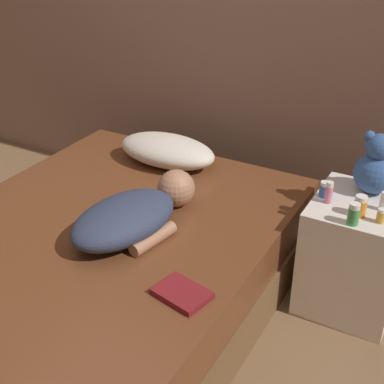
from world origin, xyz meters
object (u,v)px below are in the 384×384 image
Objects in this scene: bottle_orange at (360,206)px; book at (182,293)px; bottle_amber at (381,216)px; teddy_bear at (376,167)px; bottle_green at (354,214)px; bottle_clear at (383,201)px; bottle_pink at (329,193)px; pillow at (167,150)px; person_lying at (134,214)px; bottle_blue at (324,190)px.

bottle_orange reaches higher than book.
bottle_orange is at bearing 169.10° from bottle_amber.
book is (-0.47, -0.97, -0.23)m from teddy_bear.
book is (-0.46, -0.64, -0.15)m from bottle_green.
bottle_pink reaches higher than bottle_clear.
pillow is at bearing 164.07° from bottle_green.
bottle_amber is (0.09, -0.26, -0.10)m from teddy_bear.
bottle_pink is (-0.23, -0.05, 0.01)m from bottle_clear.
bottle_amber is at bearing -82.90° from bottle_clear.
bottle_amber is at bearing -13.65° from bottle_pink.
bottle_clear is 0.99m from book.
teddy_bear is at bearing 47.52° from person_lying.
bottle_orange is 1.43× the size of bottle_amber.
teddy_bear is at bearing 40.78° from bottle_blue.
bottle_pink is 0.19m from bottle_green.
bottle_clear is (1.20, -0.14, 0.07)m from pillow.
teddy_bear is at bearing 88.98° from bottle_green.
bottle_pink is 1.06× the size of bottle_green.
bottle_green reaches higher than pillow.
bottle_pink reaches higher than bottle_orange.
person_lying reaches higher than pillow.
bottle_clear is 0.85× the size of bottle_pink.
bottle_orange is 0.09m from bottle_green.
teddy_bear is 4.52× the size of bottle_amber.
bottle_blue is (-0.26, -0.01, -0.01)m from bottle_clear.
person_lying is 2.47× the size of teddy_bear.
teddy_bear is 0.19m from bottle_clear.
bottle_blue is 0.87m from book.
pillow is 1.16m from book.
pillow is at bearing 124.24° from book.
bottle_green reaches higher than book.
bottle_orange reaches higher than bottle_amber.
person_lying is at bearing -147.18° from bottle_pink.
bottle_orange is 0.09m from bottle_amber.
bottle_orange is 0.88m from book.
person_lying is 1.06m from bottle_amber.
bottle_blue is 0.25m from bottle_green.
pillow is 1.24m from bottle_amber.
bottle_green is 0.43× the size of book.
book is (-0.32, -0.77, -0.15)m from bottle_pink.
bottle_orange is at bearing 57.14° from book.
teddy_bear is 3.00× the size of bottle_green.
bottle_green is at bearing -94.24° from bottle_orange.
bottle_clear is at bearing 12.94° from bottle_pink.
pillow is 1.21m from bottle_clear.
pillow is 7.62× the size of bottle_blue.
book is at bearing -123.72° from bottle_clear.
bottle_blue reaches higher than pillow.
bottle_pink is at bearing 164.69° from bottle_orange.
bottle_blue is at bearing 70.54° from book.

